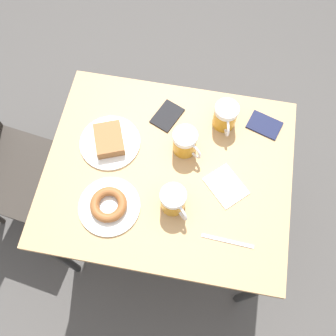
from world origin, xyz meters
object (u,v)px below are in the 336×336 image
at_px(beer_mug_center, 173,200).
at_px(passport_near_edge, 264,125).
at_px(napkin_folded, 226,186).
at_px(plate_with_donut, 109,205).
at_px(fork, 228,241).
at_px(beer_mug_left, 185,142).
at_px(passport_far_edge, 167,116).
at_px(plate_with_cake, 110,141).
at_px(beer_mug_right, 225,116).

height_order(beer_mug_center, passport_near_edge, beer_mug_center).
bearing_deg(napkin_folded, beer_mug_center, 120.98).
xyz_separation_m(plate_with_donut, fork, (-0.05, -0.43, -0.01)).
xyz_separation_m(beer_mug_left, passport_far_edge, (0.13, 0.09, -0.05)).
height_order(plate_with_cake, beer_mug_left, beer_mug_left).
distance_m(napkin_folded, fork, 0.20).
height_order(napkin_folded, passport_near_edge, passport_near_edge).
height_order(fork, passport_near_edge, passport_near_edge).
relative_size(beer_mug_left, beer_mug_center, 1.05).
relative_size(plate_with_cake, passport_far_edge, 1.55).
height_order(beer_mug_center, fork, beer_mug_center).
bearing_deg(beer_mug_center, napkin_folded, -59.02).
distance_m(beer_mug_right, fork, 0.47).
height_order(plate_with_donut, beer_mug_center, beer_mug_center).
height_order(beer_mug_left, fork, beer_mug_left).
relative_size(plate_with_donut, napkin_folded, 1.23).
bearing_deg(beer_mug_left, napkin_folded, -125.40).
height_order(beer_mug_left, passport_far_edge, beer_mug_left).
xyz_separation_m(napkin_folded, fork, (-0.20, -0.03, -0.00)).
distance_m(beer_mug_center, fork, 0.24).
xyz_separation_m(plate_with_donut, napkin_folded, (0.15, -0.40, -0.01)).
distance_m(beer_mug_right, napkin_folded, 0.27).
bearing_deg(beer_mug_right, plate_with_donut, 138.92).
bearing_deg(passport_near_edge, beer_mug_right, 97.25).
relative_size(beer_mug_right, passport_near_edge, 0.88).
bearing_deg(beer_mug_center, passport_far_edge, 13.76).
xyz_separation_m(beer_mug_right, napkin_folded, (-0.26, -0.04, -0.05)).
relative_size(plate_with_cake, beer_mug_left, 1.99).
xyz_separation_m(plate_with_cake, beer_mug_center, (-0.20, -0.28, 0.04)).
bearing_deg(plate_with_donut, beer_mug_right, -41.08).
height_order(plate_with_donut, napkin_folded, plate_with_donut).
bearing_deg(passport_near_edge, beer_mug_center, 142.61).
distance_m(fork, passport_near_edge, 0.49).
distance_m(plate_with_donut, beer_mug_center, 0.23).
xyz_separation_m(beer_mug_center, passport_near_edge, (0.39, -0.30, -0.05)).
distance_m(napkin_folded, passport_far_edge, 0.37).
bearing_deg(fork, passport_near_edge, -10.45).
bearing_deg(passport_far_edge, beer_mug_right, -88.24).
bearing_deg(beer_mug_right, plate_with_cake, 111.46).
bearing_deg(beer_mug_center, beer_mug_right, -20.35).
relative_size(plate_with_cake, beer_mug_center, 2.09).
relative_size(beer_mug_left, napkin_folded, 0.65).
bearing_deg(plate_with_cake, beer_mug_center, -125.54).
distance_m(beer_mug_left, fork, 0.39).
relative_size(napkin_folded, fork, 0.98).
distance_m(beer_mug_right, passport_far_edge, 0.23).
distance_m(plate_with_donut, beer_mug_right, 0.55).
distance_m(beer_mug_center, napkin_folded, 0.21).
bearing_deg(passport_near_edge, plate_with_donut, 129.82).
xyz_separation_m(beer_mug_center, beer_mug_right, (0.37, -0.14, 0.00)).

